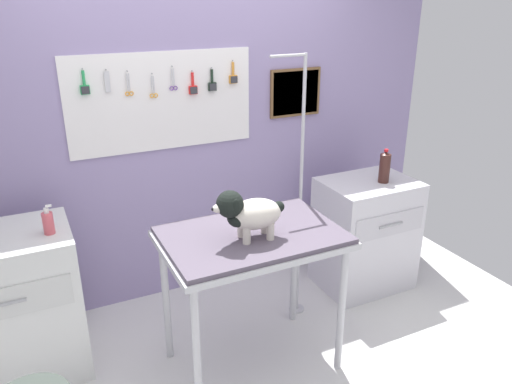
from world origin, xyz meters
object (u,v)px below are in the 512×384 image
dog (248,213)px  shampoo_bottle (48,223)px  counter_left (7,308)px  soda_bottle (385,167)px  grooming_arm (299,202)px  cabinet_right (365,234)px  grooming_table (252,247)px

dog → shampoo_bottle: bearing=151.7°
counter_left → dog: bearing=-25.6°
shampoo_bottle → soda_bottle: (2.28, -0.06, 0.00)m
grooming_arm → counter_left: grooming_arm is taller
counter_left → cabinet_right: bearing=-2.1°
cabinet_right → soda_bottle: soda_bottle is taller
dog → soda_bottle: dog is taller
dog → shampoo_bottle: size_ratio=2.43×
shampoo_bottle → dog: bearing=-28.3°
shampoo_bottle → soda_bottle: 2.29m
grooming_arm → shampoo_bottle: grooming_arm is taller
shampoo_bottle → grooming_table: bearing=-24.3°
cabinet_right → shampoo_bottle: (-2.20, 0.01, 0.55)m
grooming_table → shampoo_bottle: shampoo_bottle is taller
grooming_arm → cabinet_right: 0.79m
grooming_arm → dog: 0.74m
dog → grooming_arm: bearing=36.2°
counter_left → soda_bottle: soda_bottle is taller
grooming_table → shampoo_bottle: bearing=155.7°
soda_bottle → cabinet_right: bearing=146.5°
grooming_table → soda_bottle: 1.33m
shampoo_bottle → cabinet_right: bearing=-0.2°
grooming_table → counter_left: counter_left is taller
grooming_arm → cabinet_right: grooming_arm is taller
grooming_table → dog: 0.26m
grooming_arm → soda_bottle: size_ratio=7.27×
counter_left → cabinet_right: 2.50m
counter_left → soda_bottle: size_ratio=3.64×
grooming_table → soda_bottle: bearing=17.6°
grooming_table → counter_left: size_ratio=1.12×
shampoo_bottle → soda_bottle: size_ratio=0.68×
grooming_table → dog: dog is taller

